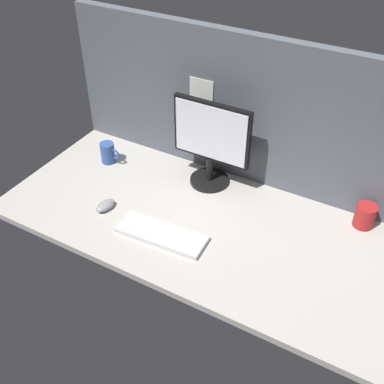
# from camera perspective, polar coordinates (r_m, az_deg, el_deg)

# --- Properties ---
(ground_plane) EXTENTS (1.80, 0.80, 0.03)m
(ground_plane) POSITION_cam_1_polar(r_m,az_deg,el_deg) (1.98, 2.25, -3.99)
(ground_plane) COLOR beige
(cubicle_wall_back) EXTENTS (1.80, 0.06, 0.68)m
(cubicle_wall_back) POSITION_cam_1_polar(r_m,az_deg,el_deg) (2.05, 7.40, 9.65)
(cubicle_wall_back) COLOR #565B66
(cubicle_wall_back) RESTS_ON ground_plane
(monitor) EXTENTS (0.36, 0.18, 0.41)m
(monitor) POSITION_cam_1_polar(r_m,az_deg,el_deg) (2.06, 2.35, 6.23)
(monitor) COLOR black
(monitor) RESTS_ON ground_plane
(keyboard) EXTENTS (0.38, 0.15, 0.02)m
(keyboard) POSITION_cam_1_polar(r_m,az_deg,el_deg) (1.90, -3.72, -5.19)
(keyboard) COLOR silver
(keyboard) RESTS_ON ground_plane
(mouse) EXTENTS (0.07, 0.10, 0.03)m
(mouse) POSITION_cam_1_polar(r_m,az_deg,el_deg) (2.05, -10.56, -1.63)
(mouse) COLOR #99999E
(mouse) RESTS_ON ground_plane
(mug_red_plastic) EXTENTS (0.08, 0.08, 0.10)m
(mug_red_plastic) POSITION_cam_1_polar(r_m,az_deg,el_deg) (2.04, 20.40, -2.75)
(mug_red_plastic) COLOR red
(mug_red_plastic) RESTS_ON ground_plane
(mug_ceramic_blue) EXTENTS (0.11, 0.07, 0.10)m
(mug_ceramic_blue) POSITION_cam_1_polar(r_m,az_deg,el_deg) (2.32, -10.23, 4.75)
(mug_ceramic_blue) COLOR #38569E
(mug_ceramic_blue) RESTS_ON ground_plane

